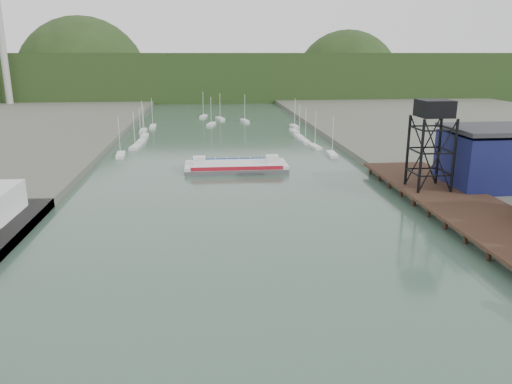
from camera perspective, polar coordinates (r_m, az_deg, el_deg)
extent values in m
cube|color=black|center=(86.70, 23.63, -1.92)|extent=(14.00, 70.00, 0.50)
cylinder|color=black|center=(84.27, 19.98, -2.81)|extent=(0.60, 0.60, 2.20)
cylinder|color=black|center=(90.07, 26.89, -2.42)|extent=(0.60, 0.60, 2.20)
cylinder|color=black|center=(91.52, 18.36, 3.85)|extent=(0.50, 0.50, 13.00)
cylinder|color=black|center=(94.11, 21.71, 3.84)|extent=(0.50, 0.50, 13.00)
cylinder|color=black|center=(96.92, 16.95, 4.58)|extent=(0.50, 0.50, 13.00)
cylinder|color=black|center=(99.37, 20.16, 4.56)|extent=(0.50, 0.50, 13.00)
cube|color=black|center=(94.30, 19.73, 8.98)|extent=(5.50, 5.50, 3.00)
cube|color=#0C1239|center=(104.66, 26.22, 3.28)|extent=(20.00, 14.00, 10.00)
cube|color=#2D2D33|center=(103.73, 26.61, 6.46)|extent=(20.50, 14.50, 0.80)
cube|color=silver|center=(135.10, -15.22, 4.10)|extent=(2.67, 7.65, 0.90)
cube|color=silver|center=(145.83, -13.64, 5.02)|extent=(2.81, 7.67, 0.90)
cube|color=silver|center=(154.41, -13.00, 5.64)|extent=(2.35, 7.59, 0.90)
cube|color=silver|center=(164.13, -12.62, 6.23)|extent=(2.01, 7.50, 0.90)
cube|color=silver|center=(176.37, -12.77, 6.86)|extent=(2.00, 7.50, 0.90)
cube|color=silver|center=(185.78, -11.70, 7.35)|extent=(2.16, 7.54, 0.90)
cube|color=silver|center=(132.55, 8.68, 4.25)|extent=(2.53, 7.62, 0.90)
cube|color=silver|center=(143.02, 6.74, 5.16)|extent=(2.76, 7.67, 0.90)
cube|color=silver|center=(151.28, 5.66, 5.76)|extent=(2.22, 7.56, 0.90)
cube|color=silver|center=(159.94, 4.96, 6.31)|extent=(2.18, 7.54, 0.90)
cube|color=silver|center=(170.79, 4.41, 6.92)|extent=(2.46, 7.61, 0.90)
cube|color=silver|center=(182.47, 4.43, 7.48)|extent=(2.48, 7.61, 0.90)
cube|color=silver|center=(188.59, -5.13, 7.73)|extent=(3.78, 7.76, 0.90)
cube|color=silver|center=(197.09, -1.28, 8.12)|extent=(3.31, 7.74, 0.90)
cube|color=silver|center=(204.52, -4.11, 8.36)|extent=(3.76, 7.76, 0.90)
cube|color=silver|center=(212.38, -6.03, 8.59)|extent=(3.40, 7.74, 0.90)
cylinder|color=#A5A5A0|center=(279.19, -27.00, 14.81)|extent=(3.20, 3.20, 60.00)
cube|color=#213316|center=(327.16, -4.96, 13.11)|extent=(500.00, 120.00, 28.00)
sphere|color=#213316|center=(335.77, -19.02, 11.72)|extent=(80.00, 80.00, 80.00)
sphere|color=#213316|center=(350.56, 10.25, 12.11)|extent=(70.00, 70.00, 70.00)
cube|color=#505052|center=(114.82, -2.29, 2.72)|extent=(23.22, 9.31, 0.93)
cube|color=silver|center=(114.63, -2.30, 3.13)|extent=(23.22, 9.31, 0.74)
cube|color=#AC1323|center=(110.03, -2.15, 2.70)|extent=(20.42, 0.17, 0.84)
cube|color=navy|center=(119.17, -2.43, 3.70)|extent=(20.42, 0.17, 0.84)
cube|color=silver|center=(114.23, -6.50, 3.57)|extent=(2.79, 2.79, 1.86)
cube|color=silver|center=(115.17, 1.86, 3.76)|extent=(2.79, 2.79, 1.86)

